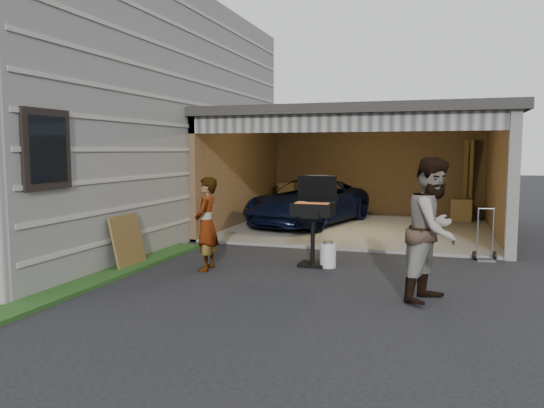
{
  "coord_description": "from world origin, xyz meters",
  "views": [
    {
      "loc": [
        2.7,
        -6.77,
        1.98
      ],
      "look_at": [
        0.17,
        1.05,
        1.15
      ],
      "focal_mm": 35.0,
      "sensor_mm": 36.0,
      "label": 1
    }
  ],
  "objects": [
    {
      "name": "woman",
      "position": [
        -1.0,
        1.15,
        0.77
      ],
      "size": [
        0.44,
        0.61,
        1.55
      ],
      "primitive_type": "imported",
      "rotation": [
        0.0,
        0.0,
        -1.45
      ],
      "color": "#9BACC3",
      "rests_on": "ground"
    },
    {
      "name": "groundcover_strip",
      "position": [
        -2.25,
        -1.0,
        0.03
      ],
      "size": [
        0.5,
        8.0,
        0.06
      ],
      "primitive_type": "cube",
      "color": "#193814",
      "rests_on": "ground"
    },
    {
      "name": "garage",
      "position": [
        0.76,
        6.79,
        1.87
      ],
      "size": [
        6.8,
        6.3,
        2.9
      ],
      "color": "#605E59",
      "rests_on": "ground"
    },
    {
      "name": "minivan",
      "position": [
        -0.63,
        6.63,
        0.58
      ],
      "size": [
        2.89,
        4.52,
        1.16
      ],
      "primitive_type": "imported",
      "rotation": [
        0.0,
        0.0,
        -0.25
      ],
      "color": "black",
      "rests_on": "ground"
    },
    {
      "name": "hand_truck",
      "position": [
        3.47,
        3.39,
        0.18
      ],
      "size": [
        0.41,
        0.34,
        0.96
      ],
      "rotation": [
        0.0,
        0.0,
        0.16
      ],
      "color": "slate",
      "rests_on": "ground"
    },
    {
      "name": "bbq_grill",
      "position": [
        0.6,
        2.04,
        0.92
      ],
      "size": [
        0.69,
        0.61,
        1.55
      ],
      "color": "black",
      "rests_on": "ground"
    },
    {
      "name": "ground",
      "position": [
        0.0,
        0.0,
        0.0
      ],
      "size": [
        80.0,
        80.0,
        0.0
      ],
      "primitive_type": "plane",
      "color": "black",
      "rests_on": "ground"
    },
    {
      "name": "plywood_panel",
      "position": [
        -2.34,
        0.89,
        0.45
      ],
      "size": [
        0.23,
        0.81,
        0.9
      ],
      "primitive_type": "cube",
      "rotation": [
        0.0,
        -0.21,
        0.0
      ],
      "color": "brown",
      "rests_on": "ground"
    },
    {
      "name": "man",
      "position": [
        2.6,
        0.42,
        0.95
      ],
      "size": [
        1.02,
        1.13,
        1.9
      ],
      "primitive_type": "imported",
      "rotation": [
        0.0,
        0.0,
        1.18
      ],
      "color": "#3E1E18",
      "rests_on": "ground"
    },
    {
      "name": "propane_tank",
      "position": [
        0.88,
        1.96,
        0.21
      ],
      "size": [
        0.34,
        0.34,
        0.41
      ],
      "primitive_type": "cylinder",
      "rotation": [
        0.0,
        0.0,
        -0.31
      ],
      "color": "silver",
      "rests_on": "ground"
    },
    {
      "name": "house",
      "position": [
        -6.0,
        4.0,
        2.75
      ],
      "size": [
        7.0,
        11.0,
        5.5
      ],
      "primitive_type": "cube",
      "color": "#474744",
      "rests_on": "ground"
    }
  ]
}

